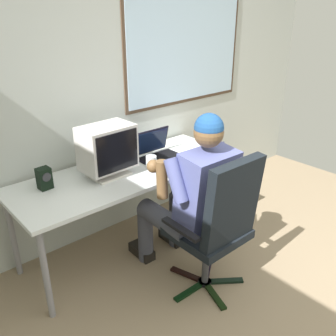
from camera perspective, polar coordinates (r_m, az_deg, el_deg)
name	(u,v)px	position (r m, az deg, el deg)	size (l,w,h in m)	color
wall_rear	(125,66)	(3.14, -6.72, 15.49)	(4.93, 0.08, 2.84)	#B4BBB5
desk	(128,177)	(2.88, -6.19, -1.35)	(1.83, 0.69, 0.71)	gray
office_chair	(220,221)	(2.44, 8.05, -8.17)	(0.57, 0.56, 1.05)	black
person_seated	(191,195)	(2.56, 3.67, -4.24)	(0.54, 0.80, 1.29)	#424451
crt_monitor	(107,148)	(2.71, -9.43, 3.05)	(0.40, 0.28, 0.39)	beige
laptop	(156,150)	(3.07, -1.85, 2.79)	(0.36, 0.28, 0.23)	black
wine_glass	(151,162)	(2.74, -2.63, 0.96)	(0.08, 0.08, 0.14)	silver
desk_speaker	(44,178)	(2.67, -18.74, -1.54)	(0.09, 0.09, 0.15)	black
cd_case	(197,154)	(3.14, 4.57, 2.13)	(0.18, 0.16, 0.01)	#941576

